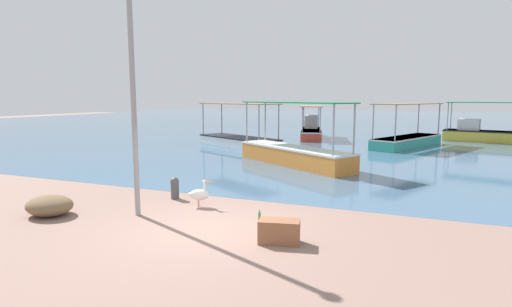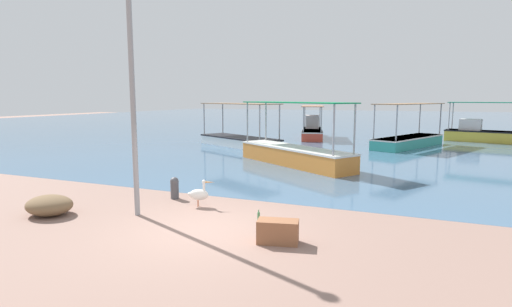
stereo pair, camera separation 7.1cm
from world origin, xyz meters
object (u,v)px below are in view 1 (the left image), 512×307
Objects in this scene: net_pile at (49,205)px; fishing_boat_far_right at (238,138)px; mooring_bollard at (175,187)px; glass_bottle at (259,216)px; pelican at (199,194)px; lamp_post at (133,82)px; cargo_crate at (279,232)px; fishing_boat_near_left at (407,139)px; fishing_boat_outer at (294,152)px; fishing_boat_center at (486,133)px; fishing_boat_near_right at (311,130)px.

fishing_boat_far_right is at bearing 96.09° from net_pile.
glass_bottle is (3.26, -1.04, -0.26)m from mooring_bollard.
lamp_post is at bearing -129.94° from pelican.
fishing_boat_far_right is 14.58m from pelican.
lamp_post reaches higher than cargo_crate.
net_pile is 1.44× the size of cargo_crate.
fishing_boat_near_left is at bearing 66.59° from net_pile.
fishing_boat_outer reaches higher than fishing_boat_far_right.
net_pile is (-2.13, -2.78, -0.10)m from mooring_bollard.
glass_bottle is (2.07, -0.52, -0.27)m from pelican.
fishing_boat_near_left is (10.20, 3.68, 0.02)m from fishing_boat_far_right.
fishing_boat_near_left is at bearing 73.37° from pelican.
fishing_boat_center is 1.02× the size of fishing_boat_near_right.
net_pile is (-3.73, -10.30, -0.33)m from fishing_boat_outer.
fishing_boat_center is at bearing 45.57° from fishing_boat_near_left.
fishing_boat_far_right is 10.84m from fishing_boat_near_left.
fishing_boat_far_right is at bearing 110.11° from pelican.
fishing_boat_outer is at bearing 77.98° from mooring_bollard.
lamp_post is 3.69m from mooring_bollard.
fishing_boat_near_left is (-5.15, -5.25, -0.12)m from fishing_boat_center.
fishing_boat_near_left is 7.97m from fishing_boat_near_right.
pelican is 0.90× the size of cargo_crate.
fishing_boat_center is 0.95× the size of lamp_post.
fishing_boat_near_left is 5.34× the size of net_pile.
fishing_boat_near_right reaches higher than mooring_bollard.
fishing_boat_center is 17.76m from fishing_boat_far_right.
glass_bottle is (1.66, -8.57, -0.49)m from fishing_boat_outer.
glass_bottle is (5.39, 1.73, -0.16)m from net_pile.
fishing_boat_near_right is 8.66× the size of mooring_bollard.
pelican is at bearing -114.55° from fishing_boat_center.
fishing_boat_near_left reaches higher than cargo_crate.
lamp_post reaches higher than pelican.
fishing_boat_near_left is 1.08× the size of lamp_post.
pelican is at bearing 165.92° from glass_bottle.
fishing_boat_far_right is at bearing 104.50° from lamp_post.
fishing_boat_far_right reaches higher than mooring_bollard.
fishing_boat_center reaches higher than cargo_crate.
fishing_boat_near_right reaches higher than cargo_crate.
mooring_bollard reaches higher than net_pile.
fishing_boat_center reaches higher than pelican.
cargo_crate is (2.66, -9.94, -0.34)m from fishing_boat_outer.
glass_bottle is at bearing -79.05° from fishing_boat_outer.
fishing_boat_center is 0.88× the size of fishing_boat_near_left.
fishing_boat_near_right is at bearing 67.05° from fishing_boat_far_right.
fishing_boat_near_left is 1.15× the size of fishing_boat_near_right.
glass_bottle is (-1.00, 1.37, -0.15)m from cargo_crate.
net_pile is (-3.31, -2.25, -0.11)m from pelican.
lamp_post reaches higher than net_pile.
fishing_boat_outer reaches higher than cargo_crate.
mooring_bollard is at bearing 52.56° from net_pile.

